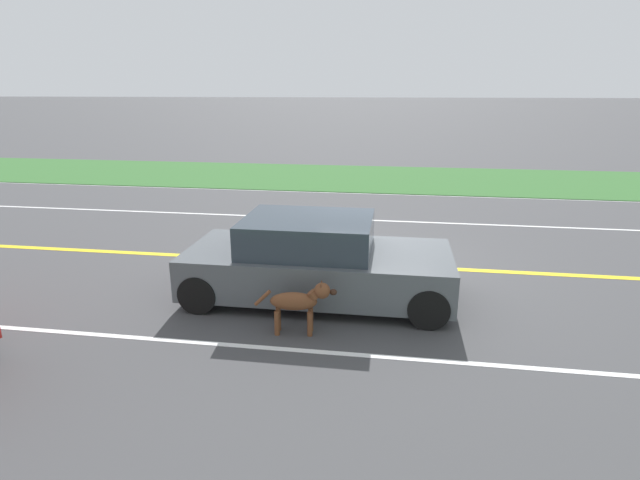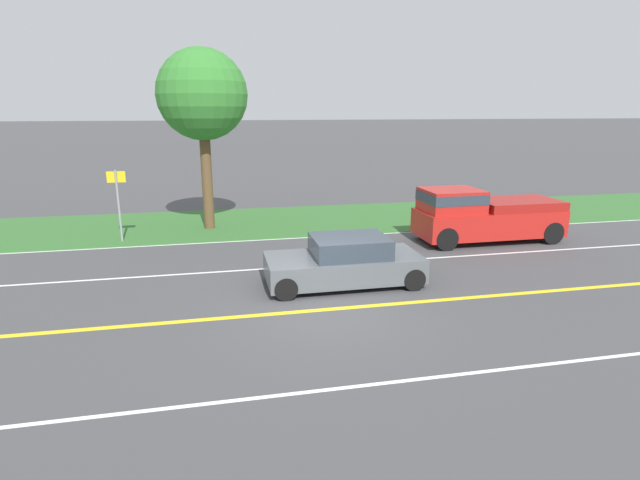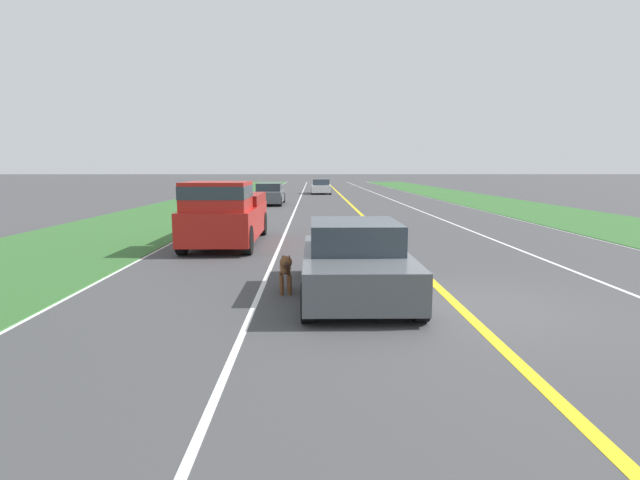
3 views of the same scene
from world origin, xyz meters
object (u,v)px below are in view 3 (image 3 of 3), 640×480
(ego_car, at_px, (355,260))
(dog, at_px, (285,268))
(pickup_truck, at_px, (226,213))
(car_trailing_near, at_px, (269,194))
(car_trailing_mid, at_px, (321,187))

(ego_car, relative_size, dog, 3.65)
(dog, height_order, pickup_truck, pickup_truck)
(dog, distance_m, car_trailing_near, 23.75)
(dog, xyz_separation_m, car_trailing_mid, (-1.30, -37.84, 0.14))
(car_trailing_mid, bearing_deg, pickup_truck, 83.79)
(ego_car, xyz_separation_m, car_trailing_near, (3.64, -23.65, 0.03))
(dog, height_order, car_trailing_mid, car_trailing_mid)
(ego_car, bearing_deg, car_trailing_mid, -89.99)
(pickup_truck, distance_m, car_trailing_mid, 31.94)
(car_trailing_mid, bearing_deg, car_trailing_near, 75.64)
(dog, relative_size, car_trailing_mid, 0.25)
(car_trailing_near, height_order, car_trailing_mid, car_trailing_near)
(car_trailing_mid, bearing_deg, ego_car, 90.01)
(ego_car, relative_size, car_trailing_mid, 0.91)
(car_trailing_near, distance_m, car_trailing_mid, 14.66)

